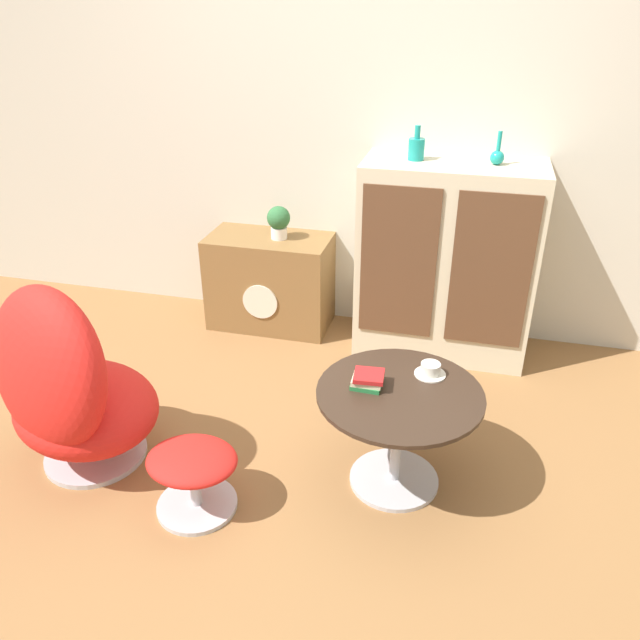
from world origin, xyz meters
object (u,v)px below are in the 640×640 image
object	(u,v)px
potted_plant	(279,221)
vase_inner_left	(497,156)
tv_console	(270,281)
teacup	(430,370)
ottoman	(193,469)
book_stack	(368,379)
coffee_table	(398,419)
sideboard	(446,261)
egg_chair	(68,389)
vase_leftmost	(416,148)

from	to	relation	value
potted_plant	vase_inner_left	bearing A→B (deg)	-1.66
tv_console	teacup	world-z (taller)	tv_console
ottoman	teacup	size ratio (longest dim) A/B	2.81
ottoman	book_stack	xyz separation A→B (m)	(0.62, 0.36, 0.29)
coffee_table	ottoman	bearing A→B (deg)	-155.38
potted_plant	teacup	xyz separation A→B (m)	(0.99, -1.09, -0.19)
sideboard	coffee_table	bearing A→B (deg)	-94.01
tv_console	sideboard	bearing A→B (deg)	-2.06
tv_console	coffee_table	xyz separation A→B (m)	(0.96, -1.24, 0.04)
potted_plant	teacup	distance (m)	1.48
ottoman	teacup	distance (m)	1.03
vase_inner_left	potted_plant	xyz separation A→B (m)	(-1.17, 0.03, -0.45)
coffee_table	tv_console	bearing A→B (deg)	127.63
egg_chair	vase_inner_left	world-z (taller)	vase_inner_left
coffee_table	vase_inner_left	world-z (taller)	vase_inner_left
coffee_table	vase_leftmost	distance (m)	1.46
tv_console	vase_inner_left	size ratio (longest dim) A/B	4.41
teacup	egg_chair	bearing A→B (deg)	-165.48
sideboard	potted_plant	xyz separation A→B (m)	(-0.97, 0.04, 0.13)
potted_plant	ottoman	bearing A→B (deg)	-85.19
vase_leftmost	book_stack	bearing A→B (deg)	-90.51
ottoman	coffee_table	world-z (taller)	coffee_table
coffee_table	vase_inner_left	size ratio (longest dim) A/B	4.03
potted_plant	egg_chair	bearing A→B (deg)	-107.55
vase_inner_left	sideboard	bearing A→B (deg)	-178.89
sideboard	teacup	bearing A→B (deg)	-89.01
sideboard	vase_leftmost	size ratio (longest dim) A/B	6.22
potted_plant	teacup	bearing A→B (deg)	-47.66
book_stack	egg_chair	bearing A→B (deg)	-169.08
egg_chair	book_stack	xyz separation A→B (m)	(1.22, 0.24, 0.10)
egg_chair	vase_inner_left	xyz separation A→B (m)	(1.64, 1.43, 0.73)
vase_leftmost	potted_plant	distance (m)	0.90
ottoman	book_stack	bearing A→B (deg)	29.81
ottoman	egg_chair	bearing A→B (deg)	168.50
egg_chair	vase_inner_left	size ratio (longest dim) A/B	5.39
teacup	ottoman	bearing A→B (deg)	-149.85
teacup	coffee_table	bearing A→B (deg)	-123.93
tv_console	ottoman	distance (m)	1.60
tv_console	teacup	bearing A→B (deg)	-45.79
book_stack	ottoman	bearing A→B (deg)	-150.19
sideboard	coffee_table	size ratio (longest dim) A/B	1.63
vase_inner_left	potted_plant	bearing A→B (deg)	178.34
vase_inner_left	egg_chair	bearing A→B (deg)	-138.82
egg_chair	teacup	xyz separation A→B (m)	(1.45, 0.38, 0.09)
egg_chair	teacup	size ratio (longest dim) A/B	6.88
sideboard	egg_chair	distance (m)	2.03
teacup	book_stack	distance (m)	0.27
egg_chair	potted_plant	size ratio (longest dim) A/B	4.61
coffee_table	egg_chair	bearing A→B (deg)	-170.57
sideboard	coffee_table	xyz separation A→B (m)	(-0.08, -1.20, -0.21)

